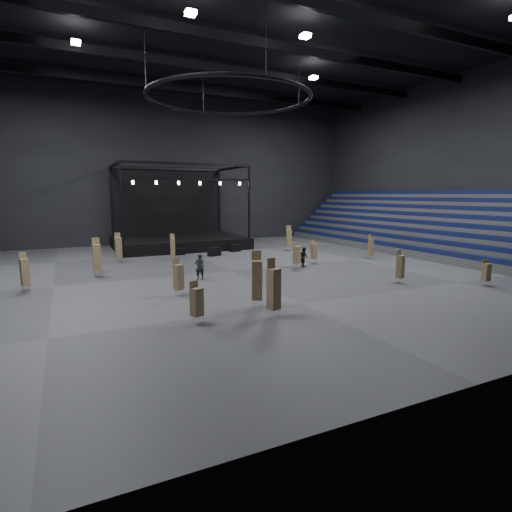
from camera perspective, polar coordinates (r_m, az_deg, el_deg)
name	(u,v)px	position (r m, az deg, el deg)	size (l,w,h in m)	color
floor	(231,271)	(31.49, -3.62, -2.16)	(50.00, 50.00, 0.00)	#464648
ceiling	(228,25)	(33.16, -3.97, 30.03)	(50.00, 42.00, 0.20)	black
wall_back	(166,169)	(51.09, -12.79, 11.99)	(50.00, 0.20, 18.00)	black
wall_front	(506,87)	(14.18, 32.07, 19.77)	(50.00, 0.20, 18.00)	black
wall_right	(457,164)	(46.54, 26.80, 11.60)	(0.20, 42.00, 18.00)	black
bleachers_right	(438,236)	(45.04, 24.55, 2.60)	(7.20, 40.00, 6.40)	#454547
stage	(177,234)	(46.60, -11.16, 3.06)	(14.00, 10.00, 9.20)	black
truss_ring	(229,98)	(31.70, -3.87, 21.58)	(12.30, 12.30, 5.15)	black
roof_girders	(228,37)	(32.88, -3.95, 28.73)	(49.00, 30.35, 0.70)	black
floodlights	(252,25)	(29.23, -0.59, 30.10)	(28.60, 16.60, 0.25)	white
flight_case_left	(180,252)	(40.43, -10.86, 0.63)	(1.03, 0.51, 0.68)	black
flight_case_mid	(214,252)	(39.28, -5.98, 0.62)	(1.25, 0.62, 0.83)	black
flight_case_right	(235,248)	(42.09, -3.00, 1.14)	(1.12, 0.56, 0.75)	black
chair_stack_0	(118,247)	(37.21, -19.06, 1.20)	(0.56, 0.56, 2.65)	silver
chair_stack_1	(314,251)	(35.46, 8.24, 0.76)	(0.51, 0.51, 2.02)	silver
chair_stack_2	(371,247)	(38.62, 16.07, 1.31)	(0.53, 0.53, 2.30)	silver
chair_stack_3	(297,254)	(32.60, 5.83, 0.23)	(0.63, 0.63, 2.15)	silver
chair_stack_4	(486,272)	(30.33, 30.04, -1.95)	(0.46, 0.46, 1.76)	silver
chair_stack_5	(289,238)	(42.76, 4.72, 2.63)	(0.69, 0.69, 2.70)	silver
chair_stack_6	(173,246)	(37.82, -11.82, 1.37)	(0.50, 0.50, 2.37)	silver
chair_stack_7	(257,279)	(21.12, 0.11, -3.32)	(0.69, 0.69, 3.06)	silver
chair_stack_8	(25,271)	(28.66, -30.16, -1.91)	(0.55, 0.55, 2.45)	silver
chair_stack_9	(274,288)	(19.47, 2.53, -4.56)	(0.62, 0.62, 2.94)	silver
chair_stack_10	(400,266)	(28.83, 19.92, -1.36)	(0.50, 0.50, 2.27)	silver
chair_stack_11	(197,301)	(18.79, -8.49, -6.40)	(0.61, 0.61, 2.03)	silver
chair_stack_12	(97,257)	(31.39, -21.78, -0.10)	(0.57, 0.57, 2.86)	silver
chair_stack_13	(178,276)	(24.07, -11.02, -2.88)	(0.61, 0.61, 2.26)	silver
man_center	(200,267)	(28.41, -8.05, -1.53)	(0.68, 0.44, 1.86)	black
crew_member	(304,257)	(33.51, 6.86, -0.12)	(0.79, 0.62, 1.63)	black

